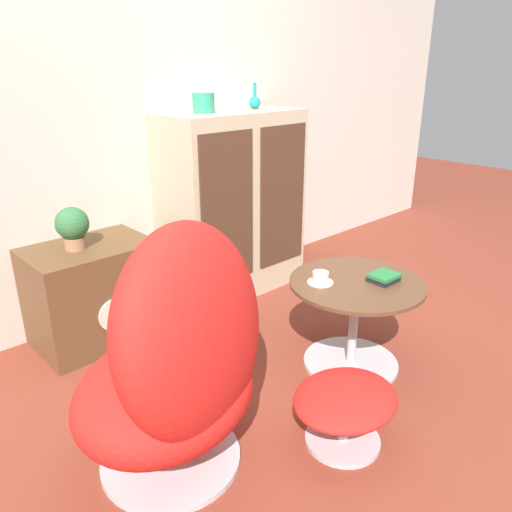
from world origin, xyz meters
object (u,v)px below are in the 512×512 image
(egg_chair, at_px, (180,362))
(vase_inner_left, at_px, (255,101))
(coffee_table, at_px, (354,315))
(teacup, at_px, (321,278))
(sideboard, at_px, (232,204))
(ottoman, at_px, (345,404))
(tv_console, at_px, (94,293))
(potted_plant, at_px, (72,226))
(vase_leftmost, at_px, (203,103))
(book_stack, at_px, (384,277))

(egg_chair, bearing_deg, vase_inner_left, 38.60)
(coffee_table, bearing_deg, teacup, 141.84)
(sideboard, distance_m, ottoman, 1.61)
(tv_console, bearing_deg, potted_plant, 179.59)
(vase_leftmost, xyz_separation_m, vase_inner_left, (0.40, 0.00, -0.01))
(coffee_table, relative_size, book_stack, 4.64)
(sideboard, xyz_separation_m, vase_inner_left, (0.20, 0.00, 0.62))
(ottoman, relative_size, teacup, 3.63)
(coffee_table, height_order, potted_plant, potted_plant)
(vase_leftmost, bearing_deg, ottoman, -107.53)
(coffee_table, distance_m, vase_leftmost, 1.45)
(tv_console, height_order, book_stack, tv_console)
(egg_chair, bearing_deg, teacup, 6.50)
(egg_chair, height_order, vase_leftmost, vase_leftmost)
(coffee_table, distance_m, vase_inner_left, 1.49)
(ottoman, height_order, coffee_table, coffee_table)
(tv_console, distance_m, coffee_table, 1.37)
(sideboard, bearing_deg, tv_console, 179.66)
(sideboard, height_order, tv_console, sideboard)
(vase_inner_left, height_order, book_stack, vase_inner_left)
(egg_chair, relative_size, book_stack, 7.18)
(tv_console, height_order, vase_inner_left, vase_inner_left)
(vase_inner_left, relative_size, teacup, 1.27)
(ottoman, bearing_deg, egg_chair, 148.70)
(vase_inner_left, bearing_deg, sideboard, -178.88)
(ottoman, distance_m, vase_leftmost, 1.81)
(tv_console, bearing_deg, book_stack, -53.20)
(ottoman, relative_size, vase_leftmost, 3.49)
(vase_inner_left, height_order, potted_plant, vase_inner_left)
(egg_chair, xyz_separation_m, book_stack, (1.10, -0.09, 0.02))
(vase_inner_left, xyz_separation_m, teacup, (-0.51, -1.00, -0.72))
(sideboard, bearing_deg, vase_inner_left, 1.12)
(vase_inner_left, xyz_separation_m, potted_plant, (-1.24, 0.00, -0.54))
(coffee_table, distance_m, potted_plant, 1.46)
(coffee_table, height_order, teacup, teacup)
(vase_inner_left, distance_m, potted_plant, 1.35)
(sideboard, xyz_separation_m, potted_plant, (-1.04, 0.01, 0.08))
(vase_leftmost, distance_m, potted_plant, 1.01)
(potted_plant, height_order, book_stack, potted_plant)
(sideboard, xyz_separation_m, coffee_table, (-0.18, -1.11, -0.30))
(vase_leftmost, bearing_deg, teacup, -96.63)
(ottoman, distance_m, potted_plant, 1.56)
(tv_console, distance_m, book_stack, 1.51)
(ottoman, bearing_deg, vase_inner_left, 59.30)
(coffee_table, xyz_separation_m, teacup, (-0.14, 0.11, 0.20))
(vase_inner_left, distance_m, teacup, 1.34)
(vase_inner_left, bearing_deg, egg_chair, -141.40)
(tv_console, bearing_deg, sideboard, -0.34)
(tv_console, relative_size, vase_inner_left, 4.07)
(coffee_table, distance_m, teacup, 0.27)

